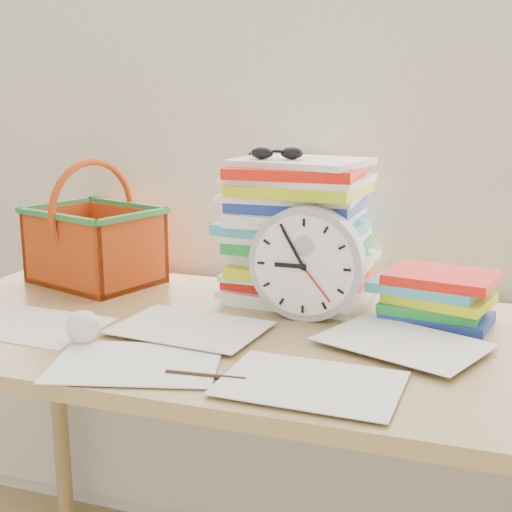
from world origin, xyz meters
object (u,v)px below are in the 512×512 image
at_px(basket, 94,223).
at_px(clock, 307,263).
at_px(paper_stack, 299,230).
at_px(book_stack, 433,297).
at_px(desk, 243,365).

bearing_deg(basket, clock, 7.39).
height_order(paper_stack, clock, paper_stack).
distance_m(book_stack, basket, 0.81).
bearing_deg(paper_stack, basket, -177.42).
bearing_deg(book_stack, desk, -153.26).
height_order(paper_stack, book_stack, paper_stack).
xyz_separation_m(desk, clock, (0.10, 0.11, 0.19)).
relative_size(clock, basket, 0.80).
bearing_deg(clock, basket, 168.78).
bearing_deg(desk, basket, 154.69).
bearing_deg(desk, paper_stack, 79.52).
height_order(desk, paper_stack, paper_stack).
relative_size(desk, paper_stack, 4.45).
xyz_separation_m(desk, basket, (-0.46, 0.22, 0.22)).
bearing_deg(paper_stack, clock, -67.46).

